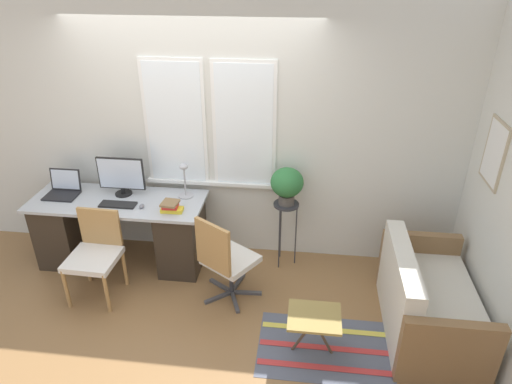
# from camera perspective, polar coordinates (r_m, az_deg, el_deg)

# --- Properties ---
(ground_plane) EXTENTS (14.00, 14.00, 0.00)m
(ground_plane) POSITION_cam_1_polar(r_m,az_deg,el_deg) (4.80, -8.60, -11.39)
(ground_plane) COLOR olive
(wall_back_with_window) EXTENTS (9.00, 0.12, 2.70)m
(wall_back_with_window) POSITION_cam_1_polar(r_m,az_deg,el_deg) (4.76, -7.40, 7.17)
(wall_back_with_window) COLOR silver
(wall_back_with_window) RESTS_ON ground_plane
(wall_right_with_picture) EXTENTS (0.08, 9.00, 2.70)m
(wall_right_with_picture) POSITION_cam_1_polar(r_m,az_deg,el_deg) (4.25, 28.48, 1.25)
(wall_right_with_picture) COLOR silver
(wall_right_with_picture) RESTS_ON ground_plane
(desk) EXTENTS (1.79, 0.67, 0.75)m
(desk) POSITION_cam_1_polar(r_m,az_deg,el_deg) (5.07, -16.45, -4.49)
(desk) COLOR #B2B7BC
(desk) RESTS_ON ground_plane
(laptop) EXTENTS (0.33, 0.27, 0.25)m
(laptop) POSITION_cam_1_polar(r_m,az_deg,el_deg) (5.17, -22.99, 0.27)
(laptop) COLOR black
(laptop) RESTS_ON desk
(monitor) EXTENTS (0.49, 0.18, 0.41)m
(monitor) POSITION_cam_1_polar(r_m,az_deg,el_deg) (4.90, -16.51, 1.95)
(monitor) COLOR black
(monitor) RESTS_ON desk
(keyboard) EXTENTS (0.36, 0.13, 0.02)m
(keyboard) POSITION_cam_1_polar(r_m,az_deg,el_deg) (4.78, -16.88, -1.51)
(keyboard) COLOR black
(keyboard) RESTS_ON desk
(mouse) EXTENTS (0.04, 0.07, 0.04)m
(mouse) POSITION_cam_1_polar(r_m,az_deg,el_deg) (4.67, -14.09, -1.72)
(mouse) COLOR slate
(mouse) RESTS_ON desk
(desk_lamp) EXTENTS (0.16, 0.16, 0.37)m
(desk_lamp) POSITION_cam_1_polar(r_m,az_deg,el_deg) (4.72, -8.92, 1.71)
(desk_lamp) COLOR #ADADB2
(desk_lamp) RESTS_ON desk
(book_stack) EXTENTS (0.22, 0.18, 0.10)m
(book_stack) POSITION_cam_1_polar(r_m,az_deg,el_deg) (4.54, -10.59, -1.81)
(book_stack) COLOR yellow
(book_stack) RESTS_ON desk
(desk_chair_wooden) EXTENTS (0.47, 0.48, 0.85)m
(desk_chair_wooden) POSITION_cam_1_polar(r_m,az_deg,el_deg) (4.66, -19.46, -7.12)
(desk_chair_wooden) COLOR #B2844C
(desk_chair_wooden) RESTS_ON ground_plane
(office_chair_swivel) EXTENTS (0.60, 0.61, 0.91)m
(office_chair_swivel) POSITION_cam_1_polar(r_m,az_deg,el_deg) (4.33, -3.88, -8.33)
(office_chair_swivel) COLOR #47474C
(office_chair_swivel) RESTS_ON ground_plane
(couch_loveseat) EXTENTS (0.74, 1.29, 0.78)m
(couch_loveseat) POSITION_cam_1_polar(r_m,az_deg,el_deg) (4.38, 20.47, -12.92)
(couch_loveseat) COLOR silver
(couch_loveseat) RESTS_ON ground_plane
(plant_stand) EXTENTS (0.26, 0.26, 0.73)m
(plant_stand) POSITION_cam_1_polar(r_m,az_deg,el_deg) (4.71, 3.77, -2.48)
(plant_stand) COLOR #333338
(plant_stand) RESTS_ON ground_plane
(potted_plant) EXTENTS (0.33, 0.33, 0.39)m
(potted_plant) POSITION_cam_1_polar(r_m,az_deg,el_deg) (4.56, 3.90, 1.05)
(potted_plant) COLOR #514C47
(potted_plant) RESTS_ON plant_stand
(floor_rug_striped) EXTENTS (1.13, 0.75, 0.01)m
(floor_rug_striped) POSITION_cam_1_polar(r_m,az_deg,el_deg) (4.17, 8.52, -18.71)
(floor_rug_striped) COLOR #565B6B
(floor_rug_striped) RESTS_ON ground_plane
(folding_stool) EXTENTS (0.43, 0.37, 0.40)m
(folding_stool) POSITION_cam_1_polar(r_m,az_deg,el_deg) (3.88, 7.30, -15.46)
(folding_stool) COLOR olive
(folding_stool) RESTS_ON ground_plane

